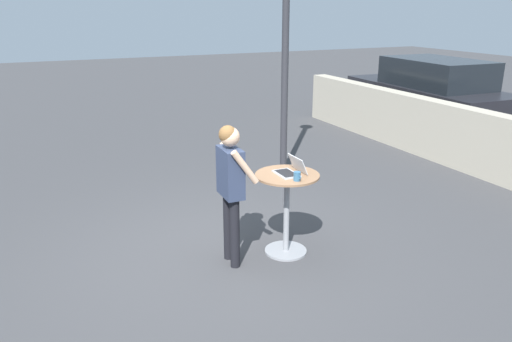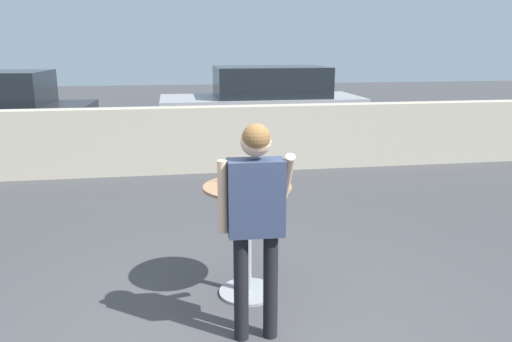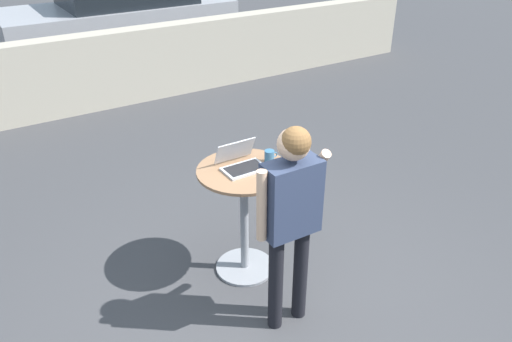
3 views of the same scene
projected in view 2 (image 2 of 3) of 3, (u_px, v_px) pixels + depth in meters
ground_plane at (238, 340)px, 3.77m from camera, size 50.00×50.00×0.00m
pavement_kerb at (199, 139)px, 8.66m from camera, size 12.86×0.35×1.14m
cafe_table at (247, 225)px, 4.33m from camera, size 0.76×0.76×1.00m
laptop at (247, 179)px, 4.27m from camera, size 0.34×0.30×0.20m
coffee_mug at (275, 179)px, 4.26m from camera, size 0.12×0.08×0.10m
standing_person at (256, 207)px, 3.56m from camera, size 0.55×0.36×1.65m
parked_car_near_street at (263, 104)px, 11.31m from camera, size 4.49×2.03×1.69m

